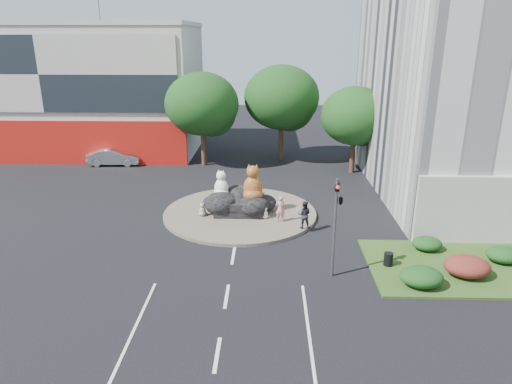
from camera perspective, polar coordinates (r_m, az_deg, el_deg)
ground at (r=21.21m, az=-3.68°, el=-12.88°), size 120.00×120.00×0.00m
roundabout_island at (r=30.10m, az=-2.01°, el=-2.62°), size 10.00×10.00×0.20m
rock_plinth at (r=29.90m, az=-2.02°, el=-1.65°), size 3.20×2.60×0.90m
shophouse_block at (r=50.19m, az=-22.20°, el=11.92°), size 25.20×12.30×17.40m
grass_verge at (r=25.80m, az=24.92°, el=-8.48°), size 10.00×6.00×0.12m
tree_left at (r=40.84m, az=-6.65°, el=10.52°), size 6.46×6.46×8.27m
tree_mid at (r=42.38m, az=3.31°, el=11.34°), size 6.84×6.84×8.76m
tree_right at (r=39.23m, az=12.35°, el=8.95°), size 5.70×5.70×7.30m
hedge_near_green at (r=22.86m, az=19.99°, el=-9.94°), size 2.00×1.60×0.90m
hedge_red at (r=24.55m, az=24.90°, el=-8.43°), size 2.20×1.76×0.99m
hedge_mid_green at (r=26.85m, az=28.60°, el=-6.88°), size 1.80×1.44×0.81m
hedge_back_green at (r=26.58m, az=20.60°, el=-6.06°), size 1.60×1.28×0.72m
traffic_light at (r=21.56m, az=10.21°, el=-1.86°), size 0.44×1.24×5.00m
street_lamp at (r=28.93m, az=23.93°, el=4.09°), size 2.34×0.22×8.06m
cat_white at (r=29.88m, az=-4.36°, el=1.08°), size 1.43×1.36×1.85m
cat_tabby at (r=29.19m, az=-0.39°, el=1.27°), size 1.53×1.35×2.40m
kitten_calico at (r=29.45m, az=-6.73°, el=-2.14°), size 0.59×0.53×0.87m
kitten_white at (r=28.84m, az=1.11°, el=-2.55°), size 0.63×0.63×0.80m
pedestrian_pink at (r=28.24m, az=3.07°, el=-2.12°), size 0.62×0.42×1.66m
pedestrian_dark at (r=27.38m, az=6.03°, el=-2.83°), size 0.90×0.74×1.71m
parked_car at (r=43.38m, az=-17.30°, el=4.23°), size 4.73×1.86×1.53m
litter_bin at (r=24.28m, az=16.22°, el=-8.06°), size 0.51×0.51×0.67m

